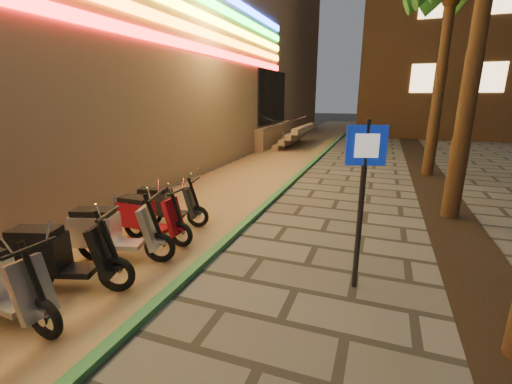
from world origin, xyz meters
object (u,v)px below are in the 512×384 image
at_px(scooter_7, 111,232).
at_px(pedestrian_sign, 363,183).
at_px(scooter_8, 147,217).
at_px(scooter_9, 164,205).
at_px(scooter_6, 57,256).

bearing_deg(scooter_7, pedestrian_sign, -8.57).
xyz_separation_m(scooter_8, scooter_9, (-0.17, 0.85, -0.02)).
bearing_deg(pedestrian_sign, scooter_9, 146.62).
bearing_deg(pedestrian_sign, scooter_6, -176.25).
bearing_deg(scooter_6, scooter_7, 69.49).
relative_size(scooter_7, scooter_9, 1.11).
height_order(pedestrian_sign, scooter_7, pedestrian_sign).
bearing_deg(scooter_9, scooter_7, -97.93).
relative_size(scooter_6, scooter_7, 1.02).
height_order(scooter_7, scooter_8, scooter_7).
xyz_separation_m(scooter_6, scooter_8, (0.08, 2.00, -0.05)).
distance_m(pedestrian_sign, scooter_6, 4.64).
xyz_separation_m(scooter_7, scooter_8, (0.02, 0.96, -0.04)).
bearing_deg(scooter_8, pedestrian_sign, -3.79).
bearing_deg(scooter_9, scooter_8, -91.58).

